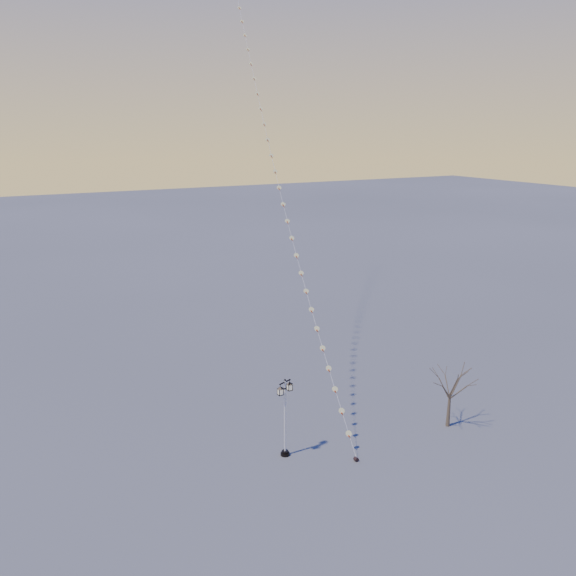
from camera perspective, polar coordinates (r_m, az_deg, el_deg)
ground at (r=31.94m, az=3.81°, el=-17.42°), size 300.00×300.00×0.00m
street_lamp at (r=32.10m, az=-0.29°, el=-12.09°), size 1.09×0.66×4.49m
bare_tree at (r=36.26m, az=15.50°, el=-9.05°), size 2.30×2.30×3.82m
kite_train at (r=45.98m, az=-1.65°, el=16.00°), size 8.89×37.03×35.88m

